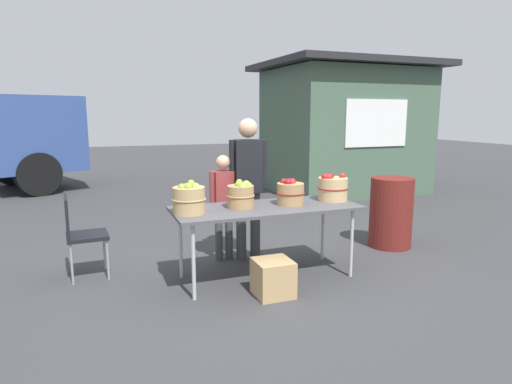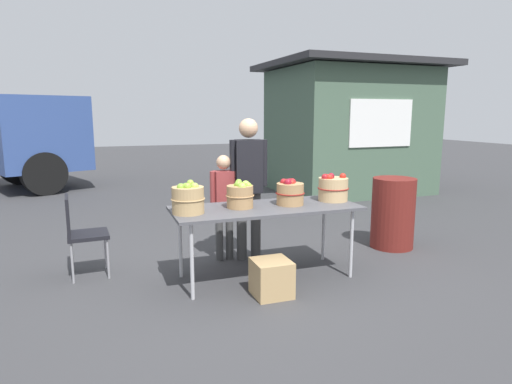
{
  "view_description": "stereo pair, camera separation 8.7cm",
  "coord_description": "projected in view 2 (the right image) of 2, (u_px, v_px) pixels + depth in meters",
  "views": [
    {
      "loc": [
        -1.64,
        -4.04,
        1.68
      ],
      "look_at": [
        0.0,
        0.3,
        0.85
      ],
      "focal_mm": 30.8,
      "sensor_mm": 36.0,
      "label": 1
    },
    {
      "loc": [
        -1.56,
        -4.07,
        1.68
      ],
      "look_at": [
        0.0,
        0.3,
        0.85
      ],
      "focal_mm": 30.8,
      "sensor_mm": 36.0,
      "label": 2
    }
  ],
  "objects": [
    {
      "name": "produce_crate",
      "position": [
        271.0,
        278.0,
        4.09
      ],
      "size": [
        0.34,
        0.34,
        0.34
      ],
      "primitive_type": "cube",
      "color": "tan",
      "rests_on": "ground"
    },
    {
      "name": "vendor_adult",
      "position": [
        249.0,
        178.0,
        4.99
      ],
      "size": [
        0.43,
        0.26,
        1.63
      ],
      "rotation": [
        0.0,
        0.0,
        2.98
      ],
      "color": "#3F3F3F",
      "rests_on": "ground"
    },
    {
      "name": "ground_plane",
      "position": [
        266.0,
        277.0,
        4.58
      ],
      "size": [
        40.0,
        40.0,
        0.0
      ],
      "primitive_type": "plane",
      "color": "#38383A"
    },
    {
      "name": "folding_chair",
      "position": [
        80.0,
        229.0,
        4.51
      ],
      "size": [
        0.42,
        0.42,
        0.86
      ],
      "rotation": [
        0.0,
        0.0,
        1.63
      ],
      "color": "black",
      "rests_on": "ground"
    },
    {
      "name": "apple_basket_red_0",
      "position": [
        290.0,
        193.0,
        4.53
      ],
      "size": [
        0.3,
        0.3,
        0.28
      ],
      "color": "#A87F51",
      "rests_on": "market_table"
    },
    {
      "name": "apple_basket_green_1",
      "position": [
        240.0,
        195.0,
        4.38
      ],
      "size": [
        0.29,
        0.29,
        0.28
      ],
      "color": "#A87F51",
      "rests_on": "market_table"
    },
    {
      "name": "child_customer",
      "position": [
        224.0,
        199.0,
        5.0
      ],
      "size": [
        0.32,
        0.17,
        1.22
      ],
      "rotation": [
        0.0,
        0.0,
        3.2
      ],
      "color": "#3F3F3F",
      "rests_on": "ground"
    },
    {
      "name": "food_kiosk",
      "position": [
        348.0,
        127.0,
        9.53
      ],
      "size": [
        3.57,
        2.98,
        2.74
      ],
      "rotation": [
        0.0,
        0.0,
        0.02
      ],
      "color": "#47604C",
      "rests_on": "ground"
    },
    {
      "name": "apple_basket_green_0",
      "position": [
        188.0,
        199.0,
        4.13
      ],
      "size": [
        0.32,
        0.32,
        0.31
      ],
      "color": "tan",
      "rests_on": "market_table"
    },
    {
      "name": "market_table",
      "position": [
        266.0,
        211.0,
        4.46
      ],
      "size": [
        1.9,
        0.76,
        0.75
      ],
      "color": "#4C4C51",
      "rests_on": "ground"
    },
    {
      "name": "apple_basket_red_1",
      "position": [
        333.0,
        188.0,
        4.74
      ],
      "size": [
        0.34,
        0.34,
        0.3
      ],
      "color": "tan",
      "rests_on": "market_table"
    },
    {
      "name": "trash_barrel",
      "position": [
        393.0,
        213.0,
        5.54
      ],
      "size": [
        0.53,
        0.53,
        0.89
      ],
      "primitive_type": "cylinder",
      "color": "maroon",
      "rests_on": "ground"
    }
  ]
}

